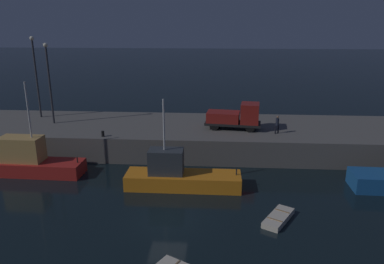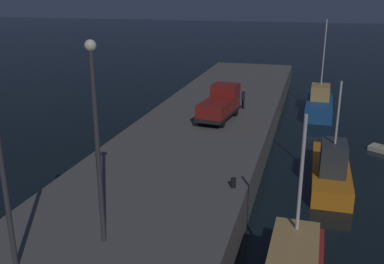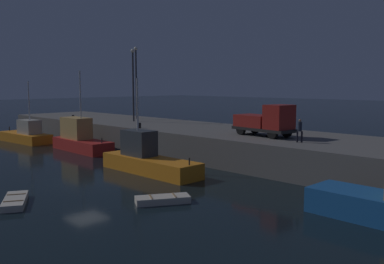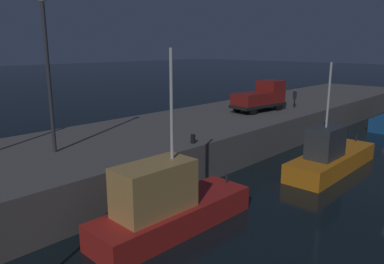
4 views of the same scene
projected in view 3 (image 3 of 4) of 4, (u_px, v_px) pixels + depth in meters
name	position (u px, v px, depth m)	size (l,w,h in m)	color
ground_plane	(86.00, 183.00, 28.58)	(320.00, 320.00, 0.00)	black
pier_quay	(227.00, 143.00, 38.90)	(67.80, 10.36, 2.42)	#5B5956
fishing_trawler_red	(80.00, 139.00, 42.25)	(8.12, 2.58, 8.02)	red
fishing_boat_white	(147.00, 159.00, 31.90)	(9.08, 2.44, 7.13)	orange
fishing_boat_orange	(26.00, 135.00, 48.41)	(8.13, 3.15, 7.00)	orange
rowboat_white_mid	(163.00, 200.00, 23.73)	(2.51, 3.20, 0.42)	beige
dinghy_red_small	(15.00, 201.00, 23.46)	(3.44, 2.60, 0.41)	beige
lamp_post_west	(136.00, 77.00, 51.23)	(0.44, 0.44, 8.76)	#38383D
lamp_post_east	(133.00, 79.00, 47.82)	(0.44, 0.44, 8.22)	#38383D
utility_truck	(266.00, 121.00, 34.31)	(5.63, 2.67, 2.64)	black
dockworker	(300.00, 129.00, 30.76)	(0.42, 0.42, 1.72)	black
bollard_west	(140.00, 125.00, 40.76)	(0.28, 0.28, 0.53)	black
bollard_central	(73.00, 118.00, 49.87)	(0.28, 0.28, 0.61)	black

